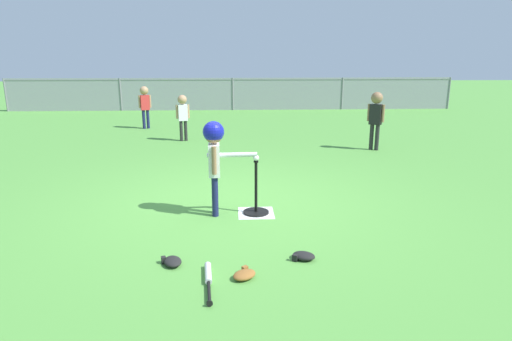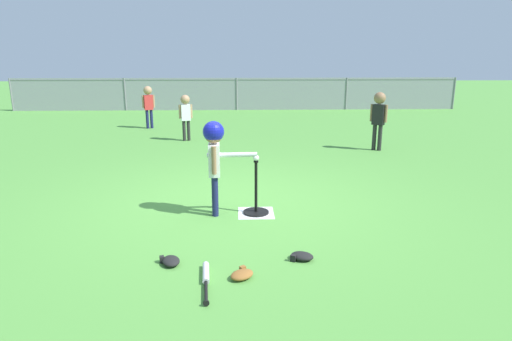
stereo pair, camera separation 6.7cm
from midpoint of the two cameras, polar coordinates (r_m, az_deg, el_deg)
ground_plane at (r=5.85m, az=-3.37°, el=-4.19°), size 60.00×60.00×0.00m
home_plate at (r=5.45m, az=-0.35°, el=-5.56°), size 0.44×0.44×0.01m
batting_tee at (r=5.42m, az=-0.35°, el=-4.55°), size 0.32×0.32×0.67m
baseball_on_tee at (r=5.25m, az=-0.36°, el=1.66°), size 0.07×0.07×0.07m
batter_child at (r=5.21m, az=-5.81°, el=2.81°), size 0.64×0.33×1.16m
fielder_deep_right at (r=12.13m, az=-14.50°, el=8.73°), size 0.32×0.22×1.13m
fielder_near_right at (r=9.31m, az=15.22°, el=7.27°), size 0.30×0.25×1.20m
fielder_near_left at (r=10.14m, az=-9.76°, el=7.61°), size 0.30×0.21×1.05m
spare_bat_silver at (r=3.93m, az=-6.75°, el=-13.66°), size 0.11×0.67×0.06m
glove_by_plate at (r=4.24m, az=-11.35°, el=-11.59°), size 0.23×0.26×0.07m
glove_near_bats at (r=3.94m, az=-2.02°, el=-13.45°), size 0.27×0.26×0.07m
glove_tossed_aside at (r=4.28m, az=5.77°, el=-11.06°), size 0.27×0.24×0.07m
outfield_fence at (r=15.99m, az=-3.18°, el=10.11°), size 16.06×0.06×1.15m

